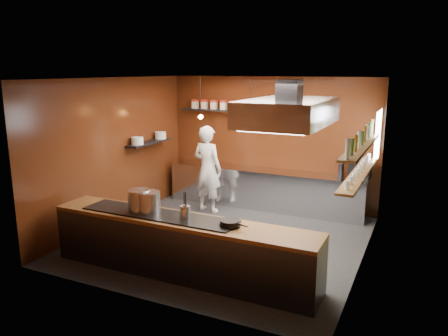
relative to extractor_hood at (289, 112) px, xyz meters
The scene contains 26 objects.
floor 2.85m from the extractor_hood, 162.90° to the left, with size 5.00×5.00×0.00m, color black.
back_wall 3.33m from the extractor_hood, 114.15° to the left, with size 5.00×5.00×0.00m, color #3F170B.
left_wall 3.95m from the extractor_hood, behind, with size 5.00×5.00×0.00m, color #3F170B.
right_wall 1.62m from the extractor_hood, 18.43° to the left, with size 5.00×5.00×0.00m, color #484729.
ceiling 1.45m from the extractor_hood, 162.90° to the left, with size 5.00×5.00×0.00m, color silver.
window_pane 2.47m from the extractor_hood, 61.29° to the left, with size 1.00×1.00×0.00m, color white.
prep_counter 3.54m from the extractor_hood, 116.83° to the left, with size 4.60×0.65×0.90m, color silver.
pass_counter 2.70m from the extractor_hood, 137.38° to the right, with size 4.40×0.72×0.94m.
tin_shelf 3.54m from the extractor_hood, 128.56° to the left, with size 2.60×0.26×0.04m, color black.
plate_shelf 4.02m from the extractor_hood, 158.96° to the left, with size 0.30×1.40×0.04m, color black.
bottle_shelf_upper 1.38m from the extractor_hood, 33.94° to the left, with size 0.26×2.80×0.04m, color brown.
bottle_shelf_lower 1.64m from the extractor_hood, 33.94° to the left, with size 0.26×2.80×0.04m, color brown.
extractor_hood is the anchor object (origin of this frame).
pendant_left 3.44m from the extractor_hood, 142.13° to the left, with size 0.10×0.10×0.95m.
pendant_right 2.60m from the extractor_hood, 125.54° to the left, with size 0.10×0.10×0.95m.
storage_tins 3.44m from the extractor_hood, 126.60° to the left, with size 2.43×0.13×0.22m.
plate_stacks 3.99m from the extractor_hood, 158.96° to the left, with size 0.26×1.16×0.16m.
bottles 1.33m from the extractor_hood, 33.94° to the left, with size 0.06×2.66×0.24m.
wine_glasses 1.59m from the extractor_hood, 33.94° to the left, with size 0.07×2.37×0.13m.
stockpot_large 2.76m from the extractor_hood, 149.76° to the right, with size 0.36×0.36×0.35m, color #B5B8BC.
stockpot_small 2.63m from the extractor_hood, 147.69° to the right, with size 0.36×0.36×0.34m, color silver.
utensil_crock 2.25m from the extractor_hood, 134.92° to the right, with size 0.16×0.16×0.20m, color silver.
frying_pan 1.99m from the extractor_hood, 111.41° to the right, with size 0.47×0.31×0.08m.
butter_jar 1.97m from the extractor_hood, 110.91° to the right, with size 0.09×0.09×0.08m, color yellow.
espresso_machine 3.07m from the extractor_hood, 73.01° to the left, with size 0.43×0.40×0.43m, color black.
chef 3.35m from the extractor_hood, 142.95° to the left, with size 0.71×0.47×1.95m, color white.
Camera 1 is at (3.31, -7.06, 3.16)m, focal length 35.00 mm.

